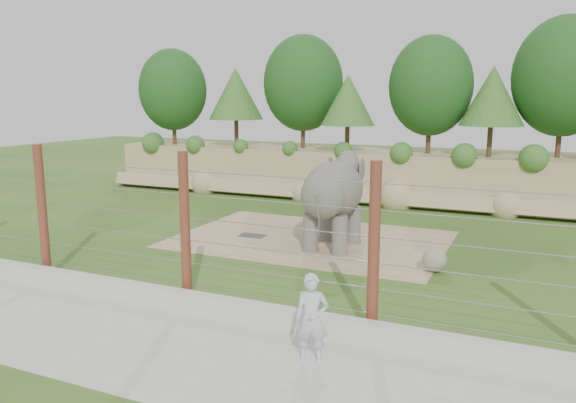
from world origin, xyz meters
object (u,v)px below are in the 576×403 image
at_px(elephant, 333,203).
at_px(barrier_fence, 185,229).
at_px(stone_ball, 435,260).
at_px(zookeeper, 312,319).

distance_m(elephant, barrier_fence, 6.95).
bearing_deg(elephant, stone_ball, -22.71).
distance_m(elephant, zookeeper, 9.02).
height_order(barrier_fence, zookeeper, barrier_fence).
bearing_deg(barrier_fence, stone_ball, 43.84).
bearing_deg(zookeeper, elephant, 90.16).
bearing_deg(zookeeper, stone_ball, 63.38).
height_order(elephant, zookeeper, elephant).
relative_size(elephant, barrier_fence, 0.20).
bearing_deg(stone_ball, zookeeper, -99.85).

